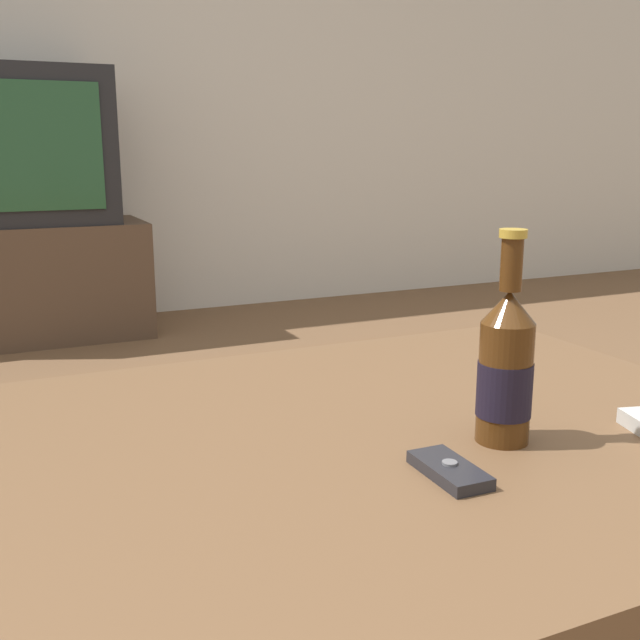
% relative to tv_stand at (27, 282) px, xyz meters
% --- Properties ---
extents(back_wall, '(8.00, 0.05, 2.60)m').
position_rel_tv_stand_xyz_m(back_wall, '(0.27, 0.32, 1.05)').
color(back_wall, beige).
rests_on(back_wall, ground_plane).
extents(coffee_table, '(1.06, 0.83, 0.48)m').
position_rel_tv_stand_xyz_m(coffee_table, '(0.27, -2.70, 0.16)').
color(coffee_table, brown).
rests_on(coffee_table, ground_plane).
extents(tv_stand, '(1.02, 0.49, 0.51)m').
position_rel_tv_stand_xyz_m(tv_stand, '(0.00, 0.00, 0.00)').
color(tv_stand, '#4C3828').
rests_on(tv_stand, ground_plane).
extents(television, '(0.79, 0.48, 0.65)m').
position_rel_tv_stand_xyz_m(television, '(-0.00, -0.00, 0.58)').
color(television, black).
rests_on(television, tv_stand).
extents(beer_bottle, '(0.07, 0.07, 0.26)m').
position_rel_tv_stand_xyz_m(beer_bottle, '(0.38, -2.79, 0.32)').
color(beer_bottle, '#47280F').
rests_on(beer_bottle, coffee_table).
extents(cell_phone, '(0.05, 0.10, 0.02)m').
position_rel_tv_stand_xyz_m(cell_phone, '(0.27, -2.85, 0.23)').
color(cell_phone, '#232328').
rests_on(cell_phone, coffee_table).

